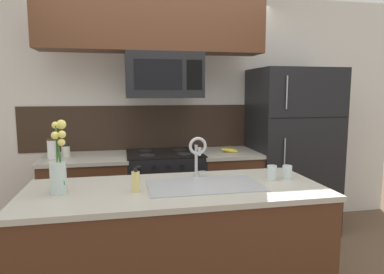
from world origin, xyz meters
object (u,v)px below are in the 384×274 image
Objects in this scene: sink_faucet at (198,151)px; flower_vase at (59,170)px; storage_jar_tall at (52,148)px; banana_bunch at (230,150)px; storage_jar_medium at (66,151)px; drinking_glass at (272,173)px; spare_glass at (287,172)px; stove_range at (165,196)px; refrigerator at (291,150)px; dish_soap_bottle at (136,181)px; microwave at (164,76)px.

flower_vase is at bearing -167.80° from sink_faucet.
storage_jar_tall reaches higher than banana_bunch.
storage_jar_medium is 1.13× the size of drinking_glass.
storage_jar_medium reaches higher than drinking_glass.
spare_glass is (0.08, -1.12, 0.03)m from banana_bunch.
flower_vase is (-1.49, -1.18, 0.12)m from banana_bunch.
storage_jar_tall reaches higher than drinking_glass.
stove_range is 1.09m from storage_jar_medium.
refrigerator is 1.44m from drinking_glass.
storage_jar_tall is (-2.49, -0.05, 0.11)m from refrigerator.
banana_bunch is (0.68, -0.06, 0.47)m from stove_range.
refrigerator is 10.81× the size of dish_soap_bottle.
banana_bunch is 1.99× the size of spare_glass.
flower_vase reaches higher than storage_jar_medium.
stove_range is 1.59m from flower_vase.
flower_vase is (-2.23, -1.26, 0.16)m from refrigerator.
spare_glass is at bearing 6.09° from dish_soap_bottle.
stove_range is at bearing 1.65° from storage_jar_tall.
stove_range is 0.52× the size of refrigerator.
flower_vase is (-0.93, -0.20, -0.05)m from sink_faucet.
banana_bunch is 1.12m from spare_glass.
sink_faucet is (0.12, -1.04, 0.65)m from stove_range.
stove_range is 0.83m from banana_bunch.
storage_jar_tall is 1.64× the size of storage_jar_medium.
flower_vase reaches higher than sink_faucet.
stove_range is 4.87× the size of banana_bunch.
storage_jar_medium reaches higher than stove_range.
storage_jar_medium is 0.26× the size of flower_vase.
refrigerator is 1.69m from sink_faucet.
microwave reaches higher than storage_jar_tall.
banana_bunch is (-0.74, -0.08, 0.04)m from refrigerator.
flower_vase is (0.15, -1.27, 0.09)m from storage_jar_medium.
refrigerator is 17.16× the size of drinking_glass.
microwave is 2.43× the size of sink_faucet.
stove_range is 1.24m from microwave.
microwave is 1.03m from banana_bunch.
flower_vase reaches higher than banana_bunch.
microwave is at bearing 56.36° from flower_vase.
sink_faucet is at bearing 29.58° from dish_soap_bottle.
sink_faucet is (-0.56, -0.98, 0.18)m from banana_bunch.
spare_glass is at bearing -32.10° from storage_jar_tall.
refrigerator is (1.42, 0.04, -0.81)m from microwave.
storage_jar_medium is 1.52m from sink_faucet.
dish_soap_bottle is at bearing -104.97° from microwave.
drinking_glass is at bearing -92.49° from banana_bunch.
drinking_glass is 1.08× the size of spare_glass.
dish_soap_bottle reaches higher than banana_bunch.
sink_faucet is 0.95m from flower_vase.
dish_soap_bottle reaches higher than storage_jar_medium.
stove_range is 4.82× the size of storage_jar_tall.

